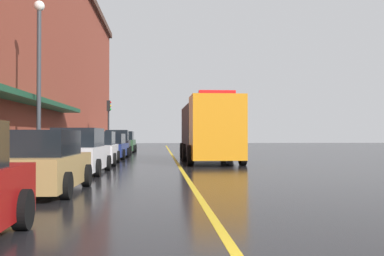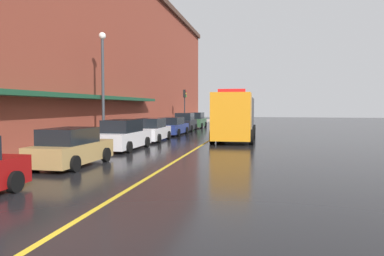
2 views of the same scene
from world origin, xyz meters
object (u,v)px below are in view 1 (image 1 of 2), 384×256
(parked_car_1, at_px, (42,163))
(parked_car_6, at_px, (124,142))
(parked_car_2, at_px, (80,152))
(parking_meter_0, at_px, (109,140))
(utility_truck, at_px, (209,130))
(parked_car_3, at_px, (98,149))
(parking_meter_1, at_px, (88,142))
(street_lamp_left, at_px, (39,65))
(traffic_light_near, at_px, (109,116))
(parked_car_5, at_px, (117,143))
(parked_car_4, at_px, (110,147))

(parked_car_1, xyz_separation_m, parked_car_6, (-0.05, 28.28, 0.08))
(parked_car_2, bearing_deg, parking_meter_0, 4.59)
(utility_truck, relative_size, parking_meter_0, 6.81)
(parked_car_3, xyz_separation_m, parking_meter_1, (-1.35, 5.73, 0.28))
(parked_car_3, bearing_deg, street_lamp_left, 151.69)
(parked_car_1, relative_size, traffic_light_near, 1.02)
(parked_car_3, xyz_separation_m, parked_car_6, (-0.02, 16.98, 0.06))
(parking_meter_1, relative_size, traffic_light_near, 0.31)
(street_lamp_left, relative_size, traffic_light_near, 1.61)
(parking_meter_1, bearing_deg, parked_car_1, -85.35)
(parked_car_2, height_order, parked_car_5, parked_car_5)
(parked_car_5, relative_size, parking_meter_0, 3.29)
(parking_meter_1, height_order, street_lamp_left, street_lamp_left)
(parked_car_2, height_order, traffic_light_near, traffic_light_near)
(parking_meter_0, bearing_deg, parked_car_3, -85.63)
(parked_car_3, relative_size, street_lamp_left, 0.67)
(parked_car_3, height_order, parked_car_6, parked_car_6)
(utility_truck, bearing_deg, street_lamp_left, -53.05)
(parked_car_1, relative_size, parked_car_5, 1.00)
(parking_meter_1, bearing_deg, utility_truck, -27.04)
(street_lamp_left, height_order, traffic_light_near, street_lamp_left)
(traffic_light_near, bearing_deg, parking_meter_1, -90.32)
(parked_car_1, relative_size, parked_car_2, 0.94)
(parked_car_5, bearing_deg, parked_car_3, 178.70)
(parked_car_2, height_order, parking_meter_0, parked_car_2)
(parked_car_4, bearing_deg, street_lamp_left, 169.96)
(parked_car_6, xyz_separation_m, street_lamp_left, (-1.94, -20.83, 3.56))
(parking_meter_0, bearing_deg, utility_truck, -65.37)
(parked_car_6, distance_m, parking_meter_1, 11.32)
(parking_meter_0, relative_size, traffic_light_near, 0.31)
(parked_car_1, relative_size, parking_meter_0, 3.29)
(parked_car_1, bearing_deg, traffic_light_near, 3.82)
(parked_car_3, xyz_separation_m, parking_meter_0, (-1.35, 17.69, 0.28))
(parked_car_6, xyz_separation_m, utility_truck, (5.82, -14.89, 0.90))
(parked_car_2, relative_size, parking_meter_0, 3.50)
(utility_truck, xyz_separation_m, street_lamp_left, (-7.76, -5.94, 2.66))
(parked_car_6, bearing_deg, parking_meter_0, 62.10)
(parked_car_1, bearing_deg, parked_car_3, 1.28)
(parking_meter_0, distance_m, traffic_light_near, 2.30)
(parking_meter_0, height_order, parking_meter_1, same)
(traffic_light_near, bearing_deg, parking_meter_0, 93.69)
(parked_car_1, xyz_separation_m, parking_meter_0, (-1.39, 28.99, 0.30))
(parked_car_3, height_order, traffic_light_near, traffic_light_near)
(parked_car_2, distance_m, parked_car_3, 5.39)
(utility_truck, bearing_deg, parking_meter_0, -155.84)
(street_lamp_left, bearing_deg, parked_car_3, 63.12)
(parking_meter_1, bearing_deg, parked_car_2, -83.09)
(parked_car_1, height_order, parking_meter_1, parked_car_1)
(parked_car_1, distance_m, parking_meter_0, 29.02)
(utility_truck, xyz_separation_m, traffic_light_near, (-7.09, 14.65, 1.42))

